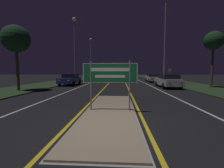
% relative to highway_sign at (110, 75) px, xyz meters
% --- Properties ---
extents(ground_plane, '(160.00, 160.00, 0.00)m').
position_rel_highway_sign_xyz_m(ground_plane, '(0.00, -1.71, -1.63)').
color(ground_plane, black).
extents(median_island, '(2.18, 7.65, 0.10)m').
position_rel_highway_sign_xyz_m(median_island, '(0.00, 0.00, -1.59)').
color(median_island, '#999993').
rests_on(median_island, ground_plane).
extents(verge_left, '(5.00, 100.00, 0.08)m').
position_rel_highway_sign_xyz_m(verge_left, '(-9.50, 18.29, -1.59)').
color(verge_left, '#23381E').
rests_on(verge_left, ground_plane).
extents(verge_right, '(5.00, 100.00, 0.08)m').
position_rel_highway_sign_xyz_m(verge_right, '(9.50, 18.29, -1.59)').
color(verge_right, '#23381E').
rests_on(verge_right, ground_plane).
extents(centre_line_yellow_left, '(0.12, 70.00, 0.01)m').
position_rel_highway_sign_xyz_m(centre_line_yellow_left, '(-1.28, 23.29, -1.62)').
color(centre_line_yellow_left, gold).
rests_on(centre_line_yellow_left, ground_plane).
extents(centre_line_yellow_right, '(0.12, 70.00, 0.01)m').
position_rel_highway_sign_xyz_m(centre_line_yellow_right, '(1.28, 23.29, -1.62)').
color(centre_line_yellow_right, gold).
rests_on(centre_line_yellow_right, ground_plane).
extents(lane_line_white_left, '(0.12, 70.00, 0.01)m').
position_rel_highway_sign_xyz_m(lane_line_white_left, '(-4.20, 23.29, -1.62)').
color(lane_line_white_left, silver).
rests_on(lane_line_white_left, ground_plane).
extents(lane_line_white_right, '(0.12, 70.00, 0.01)m').
position_rel_highway_sign_xyz_m(lane_line_white_right, '(4.20, 23.29, -1.62)').
color(lane_line_white_right, silver).
rests_on(lane_line_white_right, ground_plane).
extents(edge_line_white_left, '(0.10, 70.00, 0.01)m').
position_rel_highway_sign_xyz_m(edge_line_white_left, '(-7.20, 23.29, -1.62)').
color(edge_line_white_left, silver).
rests_on(edge_line_white_left, ground_plane).
extents(edge_line_white_right, '(0.10, 70.00, 0.01)m').
position_rel_highway_sign_xyz_m(edge_line_white_right, '(7.20, 23.29, -1.62)').
color(edge_line_white_right, silver).
rests_on(edge_line_white_right, ground_plane).
extents(highway_sign, '(2.34, 0.07, 2.14)m').
position_rel_highway_sign_xyz_m(highway_sign, '(0.00, 0.00, 0.00)').
color(highway_sign, gray).
rests_on(highway_sign, median_island).
extents(streetlight_left_near, '(0.63, 0.63, 9.80)m').
position_rel_highway_sign_xyz_m(streetlight_left_near, '(-6.42, 16.18, 5.20)').
color(streetlight_left_near, gray).
rests_on(streetlight_left_near, ground_plane).
extents(streetlight_left_far, '(0.57, 0.57, 9.11)m').
position_rel_highway_sign_xyz_m(streetlight_left_far, '(-6.12, 27.00, 4.48)').
color(streetlight_left_far, gray).
rests_on(streetlight_left_far, ground_plane).
extents(streetlight_right_near, '(0.48, 0.48, 11.09)m').
position_rel_highway_sign_xyz_m(streetlight_right_near, '(6.12, 13.40, 5.05)').
color(streetlight_right_near, gray).
rests_on(streetlight_right_near, ground_plane).
extents(car_receding_0, '(1.92, 4.83, 1.48)m').
position_rel_highway_sign_xyz_m(car_receding_0, '(5.69, 10.36, -0.85)').
color(car_receding_0, '#B7B7BC').
rests_on(car_receding_0, ground_plane).
extents(car_receding_1, '(1.93, 4.28, 1.32)m').
position_rel_highway_sign_xyz_m(car_receding_1, '(5.94, 18.94, -0.91)').
color(car_receding_1, silver).
rests_on(car_receding_1, ground_plane).
extents(car_approaching_0, '(1.94, 4.54, 1.45)m').
position_rel_highway_sign_xyz_m(car_approaching_0, '(-6.09, 12.80, -0.86)').
color(car_approaching_0, navy).
rests_on(car_approaching_0, ground_plane).
extents(warning_sign, '(0.60, 0.06, 2.27)m').
position_rel_highway_sign_xyz_m(warning_sign, '(9.19, 20.65, -0.18)').
color(warning_sign, gray).
rests_on(warning_sign, verge_right).
extents(roadside_palm_left, '(2.36, 2.36, 5.76)m').
position_rel_highway_sign_xyz_m(roadside_palm_left, '(-8.77, 6.59, 2.98)').
color(roadside_palm_left, '#4C3823').
rests_on(roadside_palm_left, verge_left).
extents(roadside_palm_right, '(1.92, 1.92, 5.88)m').
position_rel_highway_sign_xyz_m(roadside_palm_right, '(10.16, 10.07, 3.28)').
color(roadside_palm_right, '#4C3823').
rests_on(roadside_palm_right, verge_right).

